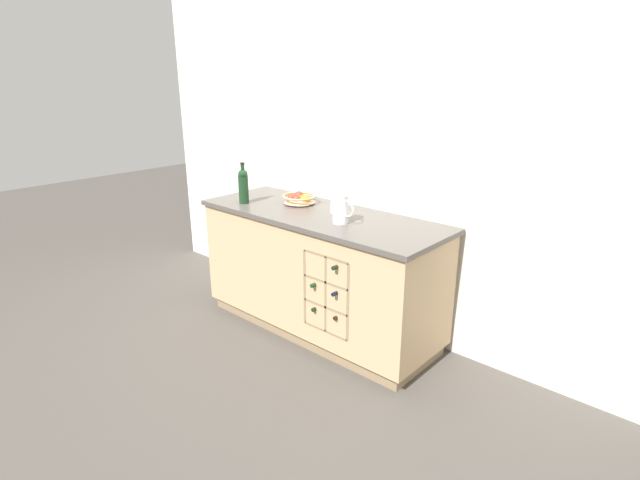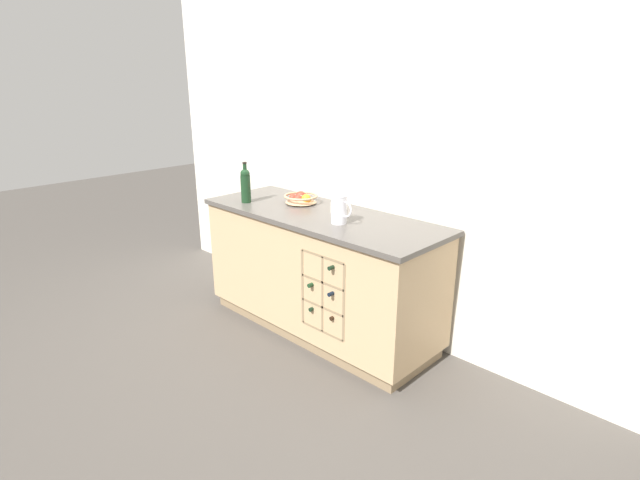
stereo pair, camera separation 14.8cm
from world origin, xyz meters
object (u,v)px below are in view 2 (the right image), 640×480
at_px(standing_wine_bottle, 246,184).
at_px(white_pitcher, 339,209).
at_px(fruit_bowl, 301,198).
at_px(ceramic_mug, 336,208).

bearing_deg(standing_wine_bottle, white_pitcher, 5.29).
height_order(white_pitcher, standing_wine_bottle, standing_wine_bottle).
height_order(fruit_bowl, white_pitcher, white_pitcher).
distance_m(white_pitcher, ceramic_mug, 0.26).
xyz_separation_m(fruit_bowl, ceramic_mug, (0.38, -0.01, -0.00)).
distance_m(fruit_bowl, ceramic_mug, 0.38).
xyz_separation_m(white_pitcher, ceramic_mug, (-0.19, 0.17, -0.06)).
height_order(white_pitcher, ceramic_mug, white_pitcher).
bearing_deg(standing_wine_bottle, ceramic_mug, 19.97).
height_order(fruit_bowl, ceramic_mug, fruit_bowl).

